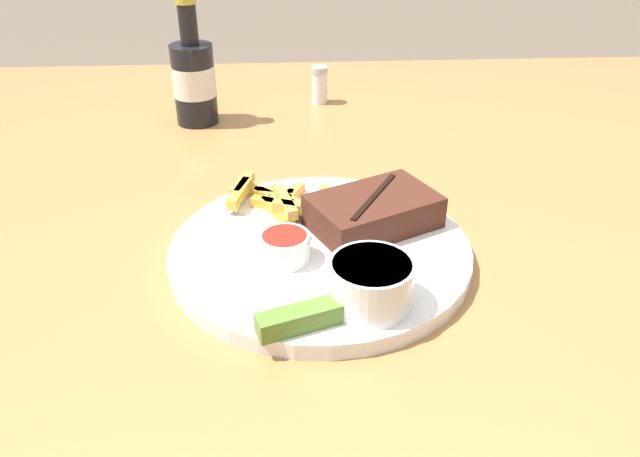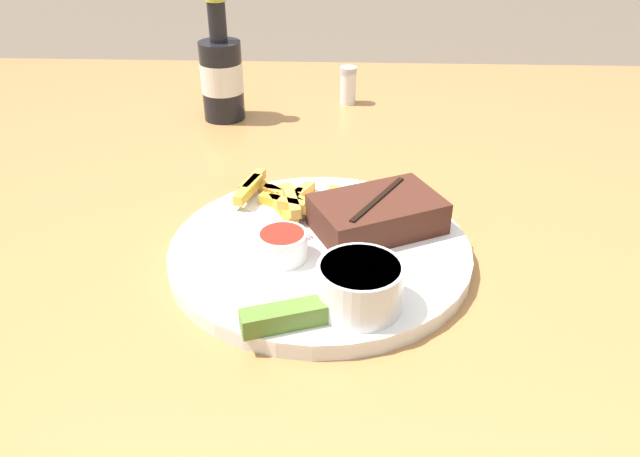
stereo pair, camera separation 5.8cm
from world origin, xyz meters
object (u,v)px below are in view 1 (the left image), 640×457
pickle_spear (301,318)px  dipping_sauce_cup (285,246)px  fork_utensil (255,222)px  steak_portion (373,211)px  dinner_plate (320,251)px  salt_shaker (319,85)px  coleslaw_cup (371,281)px  beer_bottle (194,79)px

pickle_spear → dipping_sauce_cup: bearing=97.0°
fork_utensil → steak_portion: bearing=28.8°
dinner_plate → pickle_spear: bearing=-100.3°
dinner_plate → fork_utensil: fork_utensil is taller
dipping_sauce_cup → salt_shaker: 0.53m
salt_shaker → dipping_sauce_cup: bearing=-97.2°
dinner_plate → coleslaw_cup: size_ratio=4.10×
coleslaw_cup → beer_bottle: beer_bottle is taller
dipping_sauce_cup → beer_bottle: (-0.14, 0.44, 0.04)m
salt_shaker → beer_bottle: bearing=-158.6°
dipping_sauce_cup → fork_utensil: dipping_sauce_cup is taller
coleslaw_cup → fork_utensil: (-0.11, 0.15, -0.02)m
dinner_plate → salt_shaker: bearing=86.8°
dipping_sauce_cup → coleslaw_cup: bearing=-44.8°
pickle_spear → beer_bottle: (-0.15, 0.55, 0.04)m
steak_portion → beer_bottle: bearing=122.3°
steak_portion → beer_bottle: (-0.24, 0.38, 0.04)m
pickle_spear → fork_utensil: 0.19m
dinner_plate → pickle_spear: size_ratio=3.87×
salt_shaker → fork_utensil: bearing=-102.6°
fork_utensil → coleslaw_cup: bearing=-19.8°
beer_bottle → salt_shaker: size_ratio=3.15×
steak_portion → fork_utensil: size_ratio=1.38×
coleslaw_cup → dipping_sauce_cup: 0.11m
pickle_spear → salt_shaker: size_ratio=1.30×
dinner_plate → coleslaw_cup: (0.04, -0.11, 0.03)m
dinner_plate → beer_bottle: bearing=113.1°
coleslaw_cup → fork_utensil: size_ratio=0.68×
dinner_plate → steak_portion: size_ratio=2.01×
salt_shaker → pickle_spear: bearing=-94.8°
steak_portion → fork_utensil: steak_portion is taller
coleslaw_cup → beer_bottle: 0.57m
dinner_plate → pickle_spear: 0.14m
steak_portion → fork_utensil: (-0.13, 0.01, -0.02)m
fork_utensil → salt_shaker: salt_shaker is taller
dinner_plate → steak_portion: steak_portion is taller
pickle_spear → salt_shaker: 0.64m
pickle_spear → dinner_plate: bearing=79.7°
coleslaw_cup → salt_shaker: size_ratio=1.23×
fork_utensil → salt_shaker: size_ratio=1.81×
dinner_plate → dipping_sauce_cup: size_ratio=6.22×
beer_bottle → steak_portion: bearing=-57.7°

